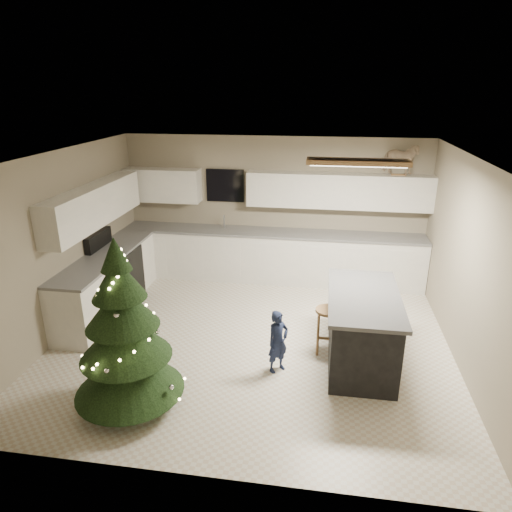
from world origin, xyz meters
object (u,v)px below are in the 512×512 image
island (362,328)px  christmas_tree (125,340)px  toddler (278,342)px  rocking_horse (400,159)px  bar_stool (328,320)px

island → christmas_tree: 2.95m
island → christmas_tree: christmas_tree is taller
toddler → rocking_horse: size_ratio=1.27×
bar_stool → island: bearing=-19.5°
island → bar_stool: 0.46m
bar_stool → christmas_tree: christmas_tree is taller
bar_stool → toddler: 0.82m
island → rocking_horse: (0.65, 2.64, 1.79)m
christmas_tree → toddler: christmas_tree is taller
christmas_tree → island: bearing=26.1°
bar_stool → toddler: (-0.61, -0.54, -0.07)m
bar_stool → rocking_horse: size_ratio=0.98×
island → bar_stool: (-0.44, 0.15, 0.01)m
bar_stool → toddler: toddler is taller
bar_stool → toddler: bearing=-138.7°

